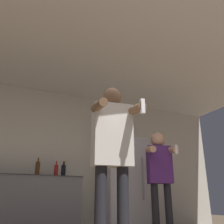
{
  "coord_description": "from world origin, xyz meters",
  "views": [
    {
      "loc": [
        -1.03,
        -1.59,
        0.53
      ],
      "look_at": [
        -0.03,
        0.63,
        1.39
      ],
      "focal_mm": 40.0,
      "sensor_mm": 36.0,
      "label": 1
    }
  ],
  "objects_px": {
    "bottle_red_label": "(63,170)",
    "person_man_side": "(160,170)",
    "bottle_amber_bourbon": "(37,169)",
    "person_woman_foreground": "(112,149)",
    "bottle_tall_gin": "(56,171)",
    "refrigerator": "(122,184)"
  },
  "relations": [
    {
      "from": "bottle_tall_gin",
      "to": "person_man_side",
      "type": "bearing_deg",
      "value": -34.96
    },
    {
      "from": "bottle_red_label",
      "to": "person_man_side",
      "type": "height_order",
      "value": "person_man_side"
    },
    {
      "from": "refrigerator",
      "to": "bottle_tall_gin",
      "type": "distance_m",
      "value": 1.23
    },
    {
      "from": "refrigerator",
      "to": "person_woman_foreground",
      "type": "xyz_separation_m",
      "value": [
        -1.12,
        -2.04,
        0.19
      ]
    },
    {
      "from": "bottle_tall_gin",
      "to": "person_man_side",
      "type": "relative_size",
      "value": 0.18
    },
    {
      "from": "bottle_amber_bourbon",
      "to": "person_man_side",
      "type": "xyz_separation_m",
      "value": [
        1.73,
        -0.99,
        -0.04
      ]
    },
    {
      "from": "bottle_red_label",
      "to": "person_man_side",
      "type": "xyz_separation_m",
      "value": [
        1.3,
        -0.99,
        -0.03
      ]
    },
    {
      "from": "bottle_amber_bourbon",
      "to": "person_man_side",
      "type": "height_order",
      "value": "person_man_side"
    },
    {
      "from": "bottle_amber_bourbon",
      "to": "bottle_red_label",
      "type": "height_order",
      "value": "bottle_amber_bourbon"
    },
    {
      "from": "bottle_tall_gin",
      "to": "person_man_side",
      "type": "height_order",
      "value": "person_man_side"
    },
    {
      "from": "refrigerator",
      "to": "person_woman_foreground",
      "type": "distance_m",
      "value": 2.34
    },
    {
      "from": "refrigerator",
      "to": "person_man_side",
      "type": "xyz_separation_m",
      "value": [
        0.21,
        -0.91,
        0.17
      ]
    },
    {
      "from": "bottle_amber_bourbon",
      "to": "person_woman_foreground",
      "type": "bearing_deg",
      "value": -79.52
    },
    {
      "from": "bottle_amber_bourbon",
      "to": "bottle_red_label",
      "type": "bearing_deg",
      "value": 0.0
    },
    {
      "from": "person_woman_foreground",
      "to": "person_man_side",
      "type": "xyz_separation_m",
      "value": [
        1.34,
        1.13,
        -0.02
      ]
    },
    {
      "from": "refrigerator",
      "to": "bottle_red_label",
      "type": "xyz_separation_m",
      "value": [
        -1.08,
        0.08,
        0.2
      ]
    },
    {
      "from": "bottle_tall_gin",
      "to": "bottle_red_label",
      "type": "relative_size",
      "value": 0.99
    },
    {
      "from": "bottle_amber_bourbon",
      "to": "person_woman_foreground",
      "type": "height_order",
      "value": "person_woman_foreground"
    },
    {
      "from": "bottle_amber_bourbon",
      "to": "bottle_red_label",
      "type": "relative_size",
      "value": 1.09
    },
    {
      "from": "person_woman_foreground",
      "to": "bottle_amber_bourbon",
      "type": "bearing_deg",
      "value": 100.48
    },
    {
      "from": "refrigerator",
      "to": "person_woman_foreground",
      "type": "height_order",
      "value": "person_woman_foreground"
    },
    {
      "from": "refrigerator",
      "to": "bottle_red_label",
      "type": "distance_m",
      "value": 1.1
    }
  ]
}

